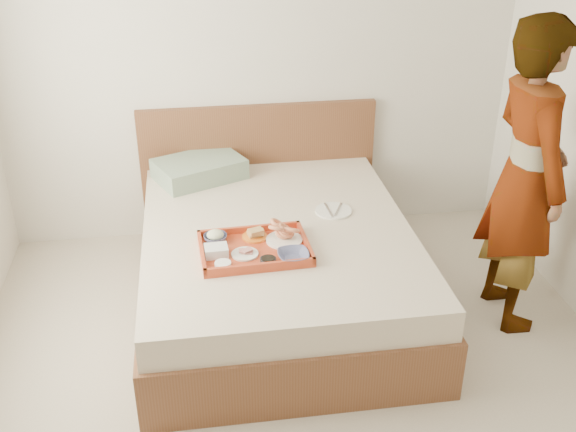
# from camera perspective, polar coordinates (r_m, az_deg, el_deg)

# --- Properties ---
(ground) EXTENTS (3.50, 4.00, 0.01)m
(ground) POSITION_cam_1_polar(r_m,az_deg,el_deg) (3.51, 1.78, -16.41)
(ground) COLOR beige
(ground) RESTS_ON ground
(wall_back) EXTENTS (3.50, 0.01, 2.60)m
(wall_back) POSITION_cam_1_polar(r_m,az_deg,el_deg) (4.64, -2.46, 13.45)
(wall_back) COLOR silver
(wall_back) RESTS_ON ground
(bed) EXTENTS (1.65, 2.00, 0.53)m
(bed) POSITION_cam_1_polar(r_m,az_deg,el_deg) (4.13, -0.90, -4.14)
(bed) COLOR brown
(bed) RESTS_ON ground
(headboard) EXTENTS (1.65, 0.06, 0.95)m
(headboard) POSITION_cam_1_polar(r_m,az_deg,el_deg) (4.88, -2.46, 3.93)
(headboard) COLOR brown
(headboard) RESTS_ON ground
(pillow) EXTENTS (0.66, 0.57, 0.13)m
(pillow) POSITION_cam_1_polar(r_m,az_deg,el_deg) (4.62, -7.41, 3.92)
(pillow) COLOR gray
(pillow) RESTS_ON bed
(tray) EXTENTS (0.61, 0.46, 0.05)m
(tray) POSITION_cam_1_polar(r_m,az_deg,el_deg) (3.73, -2.81, -2.70)
(tray) COLOR #BC412D
(tray) RESTS_ON bed
(prawn_plate) EXTENTS (0.21, 0.21, 0.01)m
(prawn_plate) POSITION_cam_1_polar(r_m,az_deg,el_deg) (3.81, -0.31, -2.01)
(prawn_plate) COLOR white
(prawn_plate) RESTS_ON tray
(navy_bowl_big) EXTENTS (0.17, 0.17, 0.04)m
(navy_bowl_big) POSITION_cam_1_polar(r_m,az_deg,el_deg) (3.64, 0.45, -3.33)
(navy_bowl_big) COLOR navy
(navy_bowl_big) RESTS_ON tray
(sauce_dish) EXTENTS (0.09, 0.09, 0.03)m
(sauce_dish) POSITION_cam_1_polar(r_m,az_deg,el_deg) (3.60, -1.68, -3.79)
(sauce_dish) COLOR black
(sauce_dish) RESTS_ON tray
(meat_plate) EXTENTS (0.15, 0.15, 0.01)m
(meat_plate) POSITION_cam_1_polar(r_m,az_deg,el_deg) (3.69, -3.62, -3.19)
(meat_plate) COLOR white
(meat_plate) RESTS_ON tray
(bread_plate) EXTENTS (0.15, 0.15, 0.01)m
(bread_plate) POSITION_cam_1_polar(r_m,az_deg,el_deg) (3.85, -2.80, -1.74)
(bread_plate) COLOR orange
(bread_plate) RESTS_ON tray
(salad_bowl) EXTENTS (0.14, 0.14, 0.04)m
(salad_bowl) POSITION_cam_1_polar(r_m,az_deg,el_deg) (3.82, -6.08, -1.85)
(salad_bowl) COLOR navy
(salad_bowl) RESTS_ON tray
(plastic_tub) EXTENTS (0.13, 0.11, 0.05)m
(plastic_tub) POSITION_cam_1_polar(r_m,az_deg,el_deg) (3.69, -6.01, -2.91)
(plastic_tub) COLOR silver
(plastic_tub) RESTS_ON tray
(cheese_round) EXTENTS (0.09, 0.09, 0.03)m
(cheese_round) POSITION_cam_1_polar(r_m,az_deg,el_deg) (3.59, -5.45, -4.08)
(cheese_round) COLOR white
(cheese_round) RESTS_ON tray
(dinner_plate) EXTENTS (0.27, 0.27, 0.01)m
(dinner_plate) POSITION_cam_1_polar(r_m,az_deg,el_deg) (4.17, 3.81, 0.43)
(dinner_plate) COLOR white
(dinner_plate) RESTS_ON bed
(person) EXTENTS (0.43, 0.65, 1.78)m
(person) POSITION_cam_1_polar(r_m,az_deg,el_deg) (3.97, 19.23, 3.05)
(person) COLOR beige
(person) RESTS_ON ground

